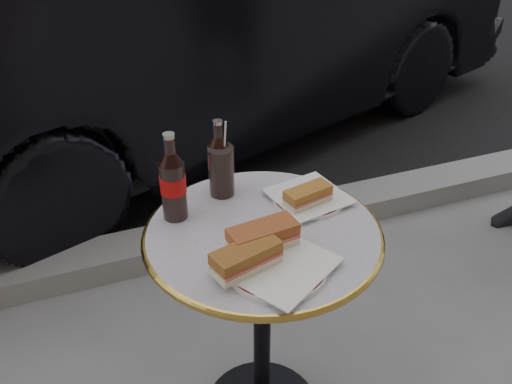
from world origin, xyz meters
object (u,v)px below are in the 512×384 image
object	(u,v)px
cola_bottle_right	(219,157)
cola_glass	(221,171)
plate_right	(308,198)
cola_bottle_left	(172,177)
plate_left	(277,267)
bistro_table	(262,332)
parked_car	(206,23)

from	to	relation	value
cola_bottle_right	cola_glass	size ratio (longest dim) A/B	1.48
plate_right	cola_bottle_left	bearing A→B (deg)	171.83
plate_left	plate_right	distance (m)	0.31
plate_left	cola_bottle_left	world-z (taller)	cola_bottle_left
bistro_table	parked_car	bearing A→B (deg)	77.52
plate_left	cola_bottle_left	size ratio (longest dim) A/B	0.98
cola_bottle_left	cola_glass	xyz separation A→B (m)	(0.15, 0.06, -0.05)
plate_left	plate_right	bearing A→B (deg)	51.08
plate_right	parked_car	xyz separation A→B (m)	(0.28, 1.94, -0.06)
plate_left	bistro_table	bearing A→B (deg)	80.70
bistro_table	cola_glass	size ratio (longest dim) A/B	4.94
bistro_table	cola_bottle_left	size ratio (longest dim) A/B	2.97
plate_left	cola_glass	distance (m)	0.37
plate_right	cola_glass	bearing A→B (deg)	151.27
bistro_table	cola_glass	world-z (taller)	cola_glass
parked_car	cola_glass	bearing A→B (deg)	145.54
plate_left	plate_right	xyz separation A→B (m)	(0.20, 0.24, -0.00)
cola_glass	plate_right	bearing A→B (deg)	-28.73
plate_right	parked_car	world-z (taller)	parked_car
cola_bottle_left	parked_car	xyz separation A→B (m)	(0.64, 1.89, -0.18)
bistro_table	plate_right	distance (m)	0.42
cola_bottle_right	bistro_table	bearing A→B (deg)	-78.91
cola_glass	cola_bottle_left	bearing A→B (deg)	-156.76
plate_left	cola_bottle_right	distance (m)	0.39
cola_bottle_left	bistro_table	bearing A→B (deg)	-36.07
plate_left	cola_bottle_right	bearing A→B (deg)	92.85
cola_bottle_right	plate_left	bearing A→B (deg)	-87.15
cola_bottle_left	cola_bottle_right	distance (m)	0.17
cola_bottle_right	parked_car	xyz separation A→B (m)	(0.49, 1.81, -0.17)
plate_right	cola_bottle_left	distance (m)	0.39
bistro_table	cola_bottle_right	distance (m)	0.53
cola_bottle_left	cola_glass	bearing A→B (deg)	23.24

